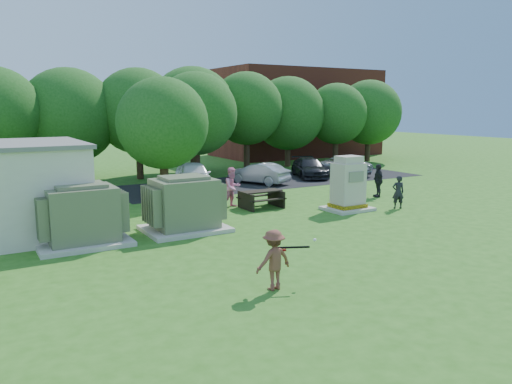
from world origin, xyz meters
TOP-DOWN VIEW (x-y plane):
  - ground at (0.00, 0.00)m, footprint 120.00×120.00m
  - brick_building at (18.00, 27.00)m, footprint 15.00×8.00m
  - parking_strip at (7.00, 13.50)m, footprint 20.00×6.00m
  - transformer_left at (-6.50, 4.50)m, footprint 3.00×2.40m
  - transformer_right at (-2.80, 4.50)m, footprint 3.00×2.40m
  - generator_cabinet at (4.96, 4.30)m, footprint 2.00×1.64m
  - picnic_table at (1.87, 6.69)m, footprint 1.88×1.41m
  - batter at (-3.22, -2.33)m, footprint 1.04×0.64m
  - person_by_generator at (7.18, 3.43)m, footprint 0.66×0.57m
  - person_at_picnic at (0.83, 7.54)m, footprint 1.04×0.89m
  - person_walking_right at (8.49, 6.06)m, footprint 0.76×1.08m
  - car_white at (1.43, 13.41)m, footprint 2.86×4.73m
  - car_silver_a at (5.52, 13.05)m, footprint 2.79×4.02m
  - car_dark at (9.82, 13.74)m, footprint 3.27×4.66m
  - car_silver_b at (11.87, 13.42)m, footprint 3.43×5.05m
  - batting_equipment at (-2.59, -2.36)m, footprint 1.25×0.41m
  - tree_row at (1.75, 18.50)m, footprint 41.30×13.30m

SIDE VIEW (x-z plane):
  - ground at x=0.00m, z-range 0.00..0.00m
  - parking_strip at x=7.00m, z-range 0.00..0.01m
  - picnic_table at x=1.87m, z-range 0.10..0.90m
  - car_dark at x=9.82m, z-range 0.00..1.25m
  - car_silver_a at x=5.52m, z-range 0.00..1.26m
  - car_silver_b at x=11.87m, z-range 0.00..1.28m
  - car_white at x=1.43m, z-range 0.00..1.51m
  - person_by_generator at x=7.18m, z-range 0.00..1.51m
  - batter at x=-3.22m, z-range 0.00..1.55m
  - person_walking_right at x=8.49m, z-range 0.00..1.71m
  - person_at_picnic at x=0.83m, z-range 0.00..1.85m
  - transformer_left at x=-6.50m, z-range -0.07..2.00m
  - transformer_right at x=-2.80m, z-range -0.07..2.00m
  - batting_equipment at x=-2.59m, z-range 0.95..1.12m
  - generator_cabinet at x=4.96m, z-range -0.15..2.29m
  - brick_building at x=18.00m, z-range 0.00..8.00m
  - tree_row at x=1.75m, z-range 0.50..7.80m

